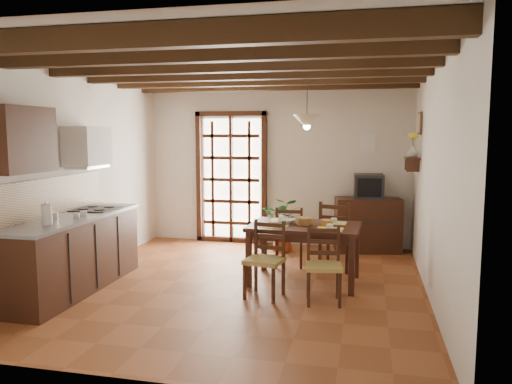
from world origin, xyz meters
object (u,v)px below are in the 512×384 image
(chair_far_right, at_px, (337,248))
(crt_tv, at_px, (369,186))
(potted_plant, at_px, (282,216))
(chair_near_left, at_px, (265,274))
(pendant_lamp, at_px, (307,120))
(dining_table, at_px, (305,232))
(chair_near_right, at_px, (323,279))
(chair_far_left, at_px, (289,247))
(kitchen_counter, at_px, (74,252))
(sideboard, at_px, (368,225))

(chair_far_right, distance_m, crt_tv, 1.46)
(potted_plant, bearing_deg, crt_tv, 9.62)
(chair_near_left, distance_m, pendant_lamp, 2.00)
(chair_near_left, height_order, crt_tv, crt_tv)
(dining_table, xyz_separation_m, pendant_lamp, (0.00, 0.10, 1.42))
(chair_near_right, relative_size, chair_far_left, 0.98)
(kitchen_counter, bearing_deg, chair_far_right, 28.02)
(crt_tv, bearing_deg, sideboard, 86.32)
(chair_far_left, bearing_deg, pendant_lamp, 108.75)
(crt_tv, distance_m, potted_plant, 1.46)
(crt_tv, height_order, potted_plant, potted_plant)
(chair_near_right, height_order, crt_tv, crt_tv)
(dining_table, relative_size, chair_near_left, 1.59)
(chair_far_left, xyz_separation_m, crt_tv, (1.10, 1.15, 0.79))
(dining_table, xyz_separation_m, chair_near_right, (0.31, -0.72, -0.39))
(chair_near_left, relative_size, sideboard, 0.87)
(potted_plant, bearing_deg, sideboard, 9.87)
(chair_far_left, xyz_separation_m, potted_plant, (-0.25, 0.92, 0.29))
(kitchen_counter, relative_size, crt_tv, 4.68)
(dining_table, bearing_deg, chair_near_right, -64.13)
(kitchen_counter, xyz_separation_m, dining_table, (2.70, 0.95, 0.18))
(sideboard, xyz_separation_m, crt_tv, (0.00, -0.01, 0.63))
(chair_far_right, distance_m, potted_plant, 1.36)
(kitchen_counter, height_order, potted_plant, potted_plant)
(sideboard, bearing_deg, kitchen_counter, -151.14)
(potted_plant, bearing_deg, kitchen_counter, -129.57)
(chair_far_right, height_order, sideboard, chair_far_right)
(chair_far_right, xyz_separation_m, crt_tv, (0.41, 1.18, 0.76))
(kitchen_counter, relative_size, chair_near_right, 2.61)
(chair_far_right, bearing_deg, potted_plant, -31.77)
(chair_near_left, distance_m, chair_far_right, 1.58)
(chair_far_right, relative_size, crt_tv, 2.03)
(chair_near_right, distance_m, chair_far_left, 1.58)
(chair_near_right, distance_m, potted_plant, 2.54)
(chair_near_left, relative_size, pendant_lamp, 1.06)
(chair_near_left, relative_size, chair_near_right, 1.04)
(chair_far_right, bearing_deg, dining_table, 75.02)
(chair_near_right, xyz_separation_m, pendant_lamp, (-0.31, 0.82, 1.81))
(chair_near_left, height_order, pendant_lamp, pendant_lamp)
(chair_far_right, height_order, crt_tv, crt_tv)
(chair_far_left, bearing_deg, potted_plant, -82.32)
(dining_table, xyz_separation_m, sideboard, (0.79, 1.88, -0.22))
(kitchen_counter, distance_m, chair_far_left, 2.93)
(chair_near_left, xyz_separation_m, chair_near_right, (0.69, -0.03, -0.01))
(chair_near_right, xyz_separation_m, chair_far_right, (0.06, 1.42, 0.04))
(dining_table, bearing_deg, crt_tv, 69.74)
(chair_near_right, height_order, chair_far_right, chair_far_right)
(kitchen_counter, xyz_separation_m, chair_near_left, (2.33, 0.26, -0.19))
(chair_far_right, xyz_separation_m, pendant_lamp, (-0.38, -0.59, 1.77))
(chair_far_left, bearing_deg, chair_near_right, 105.50)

